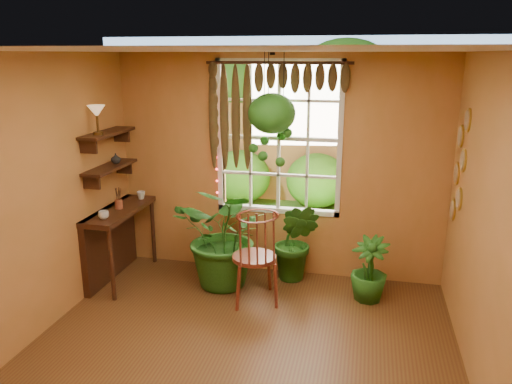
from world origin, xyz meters
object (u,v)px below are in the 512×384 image
windsor_chair (255,270)px  potted_plant_mid (296,242)px  potted_plant_left (227,235)px  hanging_basket (272,119)px  counter_ledge (113,235)px

windsor_chair → potted_plant_mid: size_ratio=1.32×
windsor_chair → potted_plant_left: windsor_chair is taller
potted_plant_left → potted_plant_mid: potted_plant_left is taller
potted_plant_mid → hanging_basket: hanging_basket is taller
windsor_chair → potted_plant_left: size_ratio=1.04×
counter_ledge → windsor_chair: 1.84m
counter_ledge → windsor_chair: (1.82, -0.23, -0.17)m
hanging_basket → windsor_chair: bearing=-94.3°
potted_plant_left → potted_plant_mid: bearing=23.2°
potted_plant_mid → windsor_chair: bearing=-118.9°
counter_ledge → potted_plant_left: size_ratio=0.95×
counter_ledge → potted_plant_mid: (2.18, 0.42, -0.06)m
windsor_chair → hanging_basket: (0.05, 0.66, 1.58)m
windsor_chair → potted_plant_left: bearing=120.1°
counter_ledge → windsor_chair: windsor_chair is taller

